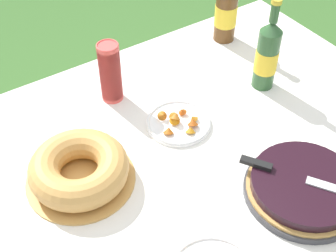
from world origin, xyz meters
TOP-DOWN VIEW (x-y plane):
  - garden_table at (0.00, 0.00)m, footprint 1.83×1.12m
  - tablecloth at (0.00, 0.00)m, footprint 1.84×1.13m
  - berry_tart at (0.29, -0.31)m, footprint 0.33×0.33m
  - serving_knife at (0.28, -0.29)m, footprint 0.23×0.33m
  - bundt_cake at (-0.20, 0.07)m, footprint 0.31×0.31m
  - cup_stack at (0.05, 0.34)m, footprint 0.07×0.07m
  - cider_bottle_green at (0.52, 0.11)m, footprint 0.08×0.08m
  - cider_bottle_amber at (0.59, 0.42)m, footprint 0.08×0.08m
  - snack_plate_near at (0.16, 0.10)m, footprint 0.21×0.21m

SIDE VIEW (x-z plane):
  - garden_table at x=0.00m, z-range 0.30..1.01m
  - tablecloth at x=0.00m, z-range 0.65..0.75m
  - snack_plate_near at x=0.16m, z-range 0.70..0.75m
  - berry_tart at x=0.29m, z-range 0.71..0.77m
  - bundt_cake at x=-0.20m, z-range 0.71..0.81m
  - serving_knife at x=0.28m, z-range 0.77..0.78m
  - cup_stack at x=0.05m, z-range 0.71..0.93m
  - cider_bottle_green at x=0.52m, z-range 0.67..1.01m
  - cider_bottle_amber at x=0.59m, z-range 0.67..1.01m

